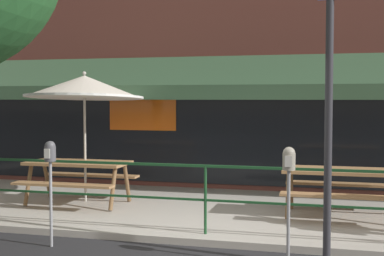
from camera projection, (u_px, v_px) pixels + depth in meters
ground_plane at (200, 247)px, 7.15m from camera, size 120.00×120.00×0.00m
patio_deck at (228, 212)px, 9.08m from camera, size 15.00×4.00×0.10m
restaurant_building at (249, 7)px, 11.01m from camera, size 15.00×1.60×7.80m
patio_railing at (205, 184)px, 7.39m from camera, size 13.84×0.04×0.97m
picnic_table_left at (78, 170)px, 9.49m from camera, size 1.80×1.42×0.76m
picnic_table_centre at (341, 179)px, 8.44m from camera, size 1.80×1.42×0.76m
patio_umbrella_left at (84, 88)px, 9.68m from camera, size 2.14×2.14×2.38m
parking_meter_near at (50, 161)px, 7.09m from camera, size 0.15×0.16×1.42m
parking_meter_far at (289, 170)px, 6.22m from camera, size 0.15×0.16×1.42m
street_sign_pole at (329, 66)px, 6.17m from camera, size 0.28×0.09×4.60m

